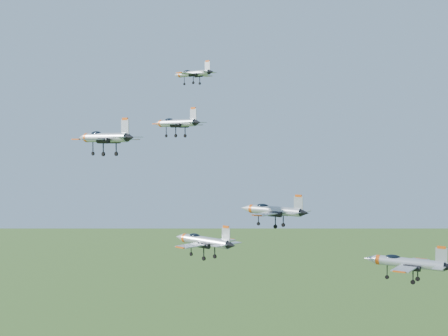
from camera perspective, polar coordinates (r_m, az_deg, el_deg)
The scene contains 6 objects.
jet_lead at distance 123.29m, azimuth -2.88°, elevation 8.63°, with size 10.47×8.76×2.80m.
jet_left_high at distance 104.08m, azimuth -4.41°, elevation 4.14°, with size 11.45×9.68×3.09m.
jet_right_high at distance 99.03m, azimuth -10.88°, elevation 2.77°, with size 13.81×11.62×3.71m.
jet_left_low at distance 100.96m, azimuth 4.49°, elevation -3.87°, with size 13.05×10.87×3.49m.
jet_right_low at distance 88.56m, azimuth -1.88°, elevation -6.66°, with size 11.92×10.07×3.21m.
jet_trail at distance 93.61m, azimuth 16.36°, elevation -8.29°, with size 13.17×10.86×3.52m.
Camera 1 is at (55.37, -88.53, 139.94)m, focal length 50.00 mm.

